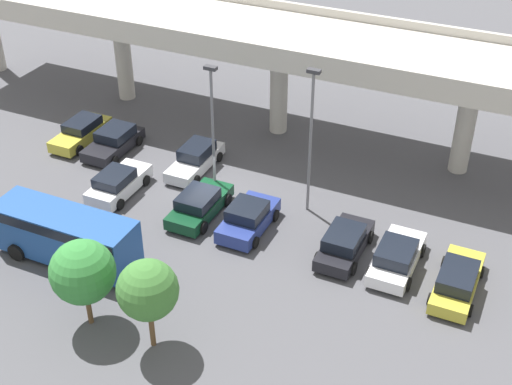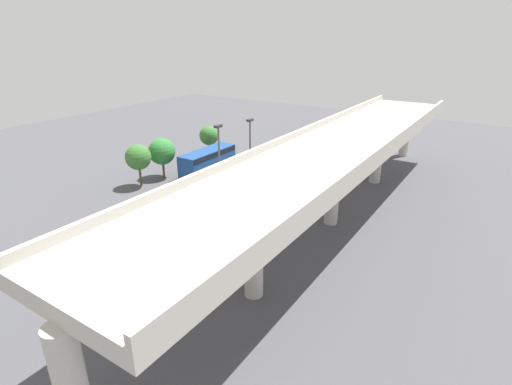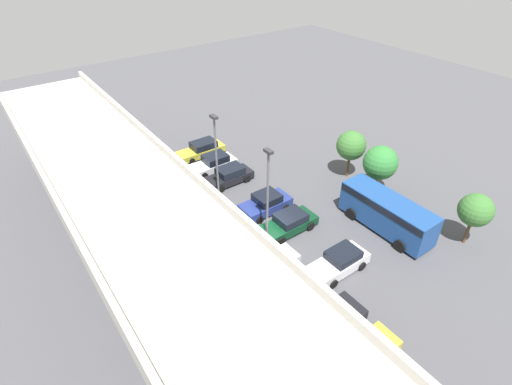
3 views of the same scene
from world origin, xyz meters
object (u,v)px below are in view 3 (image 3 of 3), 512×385
parked_car_0 (361,356)px  shuttle_bus (387,211)px  lamp_post_mid_lot (268,192)px  tree_front_left (476,210)px  parked_car_3 (265,265)px  tree_front_centre (380,163)px  parked_car_5 (266,203)px  lamp_post_near_aisle (217,159)px  parked_car_1 (329,321)px  parked_car_2 (340,262)px  parked_car_6 (229,176)px  parked_car_8 (202,149)px  parked_car_4 (289,223)px  parked_car_7 (213,163)px  tree_front_right (351,146)px

parked_car_0 → shuttle_bus: (6.77, -10.33, 0.97)m
lamp_post_mid_lot → tree_front_left: 14.93m
parked_car_3 → tree_front_centre: 14.12m
parked_car_0 → parked_car_5: size_ratio=1.09×
parked_car_3 → lamp_post_mid_lot: bearing=50.8°
lamp_post_near_aisle → tree_front_centre: (-5.74, -12.61, -1.98)m
parked_car_1 → parked_car_3: 5.80m
lamp_post_near_aisle → tree_front_centre: bearing=-114.5°
parked_car_5 → tree_front_left: 15.49m
parked_car_5 → lamp_post_near_aisle: bearing=-35.6°
parked_car_0 → parked_car_3: bearing=90.5°
parked_car_2 → tree_front_centre: bearing=-153.1°
parked_car_6 → parked_car_8: (5.87, -0.50, -0.03)m
parked_car_3 → parked_car_4: size_ratio=1.02×
parked_car_7 → tree_front_centre: bearing=129.5°
parked_car_5 → lamp_post_near_aisle: lamp_post_near_aisle is taller
tree_front_right → tree_front_centre: bearing=180.0°
shuttle_bus → parked_car_2: bearing=100.0°
parked_car_0 → parked_car_8: 25.72m
lamp_post_near_aisle → tree_front_centre: lamp_post_near_aisle is taller
parked_car_5 → tree_front_centre: 10.37m
parked_car_4 → parked_car_8: parked_car_4 is taller
parked_car_1 → shuttle_bus: (4.12, -10.15, 0.96)m
tree_front_centre → tree_front_left: bearing=-178.8°
parked_car_0 → tree_front_centre: tree_front_centre is taller
parked_car_8 → lamp_post_near_aisle: bearing=69.0°
parked_car_4 → tree_front_centre: bearing=177.2°
parked_car_1 → parked_car_2: bearing=37.0°
parked_car_1 → parked_car_8: 23.08m
lamp_post_near_aisle → lamp_post_mid_lot: (-5.50, -0.70, -0.29)m
parked_car_3 → lamp_post_near_aisle: (7.80, -1.17, 4.25)m
parked_car_2 → tree_front_left: 10.54m
parked_car_1 → parked_car_2: (3.04, -4.04, 0.02)m
parked_car_4 → parked_car_7: size_ratio=1.01×
lamp_post_mid_lot → parked_car_4: bearing=-84.2°
parked_car_6 → tree_front_centre: size_ratio=1.02×
parked_car_5 → parked_car_7: parked_car_5 is taller
parked_car_2 → shuttle_bus: (1.08, -6.12, 0.94)m
tree_front_left → parked_car_0: bearing=98.8°
tree_front_centre → parked_car_8: bearing=31.7°
parked_car_1 → lamp_post_near_aisle: (13.60, -0.92, 4.27)m
parked_car_4 → tree_front_centre: (-0.48, -9.58, 2.28)m
lamp_post_mid_lot → tree_front_centre: bearing=-91.2°
lamp_post_mid_lot → tree_front_right: (3.11, -11.91, -1.50)m
parked_car_6 → parked_car_7: parked_car_7 is taller
parked_car_8 → lamp_post_near_aisle: lamp_post_near_aisle is taller
parked_car_2 → lamp_post_near_aisle: size_ratio=0.52×
parked_car_4 → lamp_post_mid_lot: 4.61m
tree_front_left → parked_car_4: bearing=47.8°
parked_car_7 → parked_car_8: (3.13, -0.50, -0.02)m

